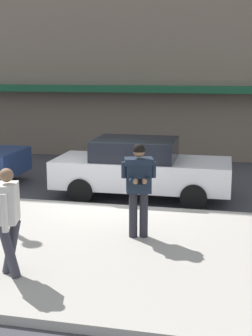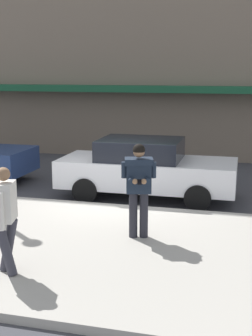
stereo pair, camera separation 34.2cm
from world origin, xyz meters
TOP-DOWN VIEW (x-y plane):
  - ground_plane at (0.00, 0.00)m, footprint 80.00×80.00m
  - sidewalk at (1.00, -2.85)m, footprint 32.00×5.30m
  - curb_paint_line at (1.00, 0.05)m, footprint 28.00×0.12m
  - parked_sedan_mid at (0.69, 1.03)m, footprint 4.51×1.95m
  - man_texting_on_phone at (1.28, -2.26)m, footprint 0.63×0.64m
  - pedestrian_in_light_coat at (-0.34, -4.34)m, footprint 0.40×0.58m

SIDE VIEW (x-z plane):
  - ground_plane at x=0.00m, z-range 0.00..0.00m
  - curb_paint_line at x=1.00m, z-range 0.00..0.01m
  - sidewalk at x=1.00m, z-range 0.00..0.14m
  - parked_sedan_mid at x=0.69m, z-range 0.02..1.56m
  - pedestrian_in_light_coat at x=-0.34m, z-range 0.26..1.96m
  - man_texting_on_phone at x=1.28m, z-range 0.35..2.15m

